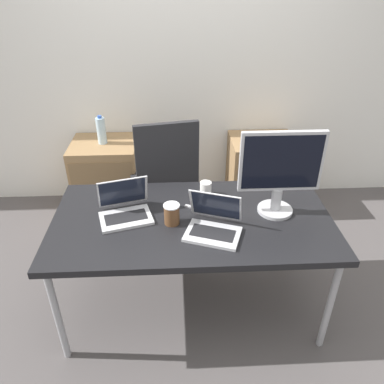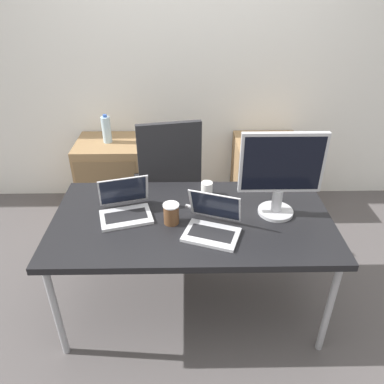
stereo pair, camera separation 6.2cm
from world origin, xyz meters
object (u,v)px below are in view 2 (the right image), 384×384
office_chair (168,196)px  coffee_cup_white (207,189)px  laptop_left (125,208)px  coffee_cup_brown (171,214)px  cabinet_right (265,175)px  laptop_right (213,225)px  cabinet_left (112,176)px  monitor (281,172)px  water_bottle (106,129)px

office_chair → coffee_cup_white: size_ratio=11.80×
laptop_left → coffee_cup_brown: bearing=-17.5°
cabinet_right → coffee_cup_brown: size_ratio=5.45×
cabinet_right → laptop_left: 1.64m
cabinet_right → laptop_right: 1.51m
laptop_left → coffee_cup_white: bearing=23.2°
laptop_left → laptop_right: bearing=-19.0°
cabinet_left → laptop_right: 1.62m
laptop_right → monitor: monitor is taller
cabinet_right → water_bottle: size_ratio=2.74×
cabinet_left → coffee_cup_white: 1.32m
coffee_cup_white → laptop_right: bearing=-88.2°
water_bottle → coffee_cup_white: size_ratio=2.65×
laptop_right → coffee_cup_brown: bearing=159.2°
office_chair → laptop_right: 0.97m
laptop_right → coffee_cup_brown: 0.25m
cabinet_left → laptop_left: 1.28m
office_chair → cabinet_right: bearing=28.9°
laptop_right → water_bottle: bearing=121.4°
water_bottle → laptop_right: bearing=-58.6°
water_bottle → coffee_cup_brown: (0.59, -1.25, -0.01)m
coffee_cup_white → coffee_cup_brown: bearing=-126.1°
office_chair → cabinet_left: 0.71m
cabinet_right → water_bottle: bearing=179.9°
monitor → coffee_cup_brown: size_ratio=4.16×
laptop_right → monitor: bearing=24.4°
laptop_left → monitor: monitor is taller
office_chair → laptop_right: size_ratio=3.09×
water_bottle → cabinet_left: bearing=-90.0°
office_chair → cabinet_right: office_chair is taller
cabinet_right → coffee_cup_white: bearing=-121.6°
coffee_cup_brown → monitor: bearing=8.2°
cabinet_left → laptop_right: size_ratio=1.90×
cabinet_left → monitor: size_ratio=1.31×
office_chair → coffee_cup_brown: bearing=-85.5°
monitor → coffee_cup_brown: monitor is taller
cabinet_right → monitor: bearing=-99.1°
coffee_cup_brown → office_chair: bearing=94.5°
monitor → cabinet_left: bearing=136.0°
cabinet_left → monitor: monitor is taller
water_bottle → coffee_cup_brown: 1.38m
cabinet_left → laptop_left: size_ratio=1.98×
office_chair → coffee_cup_brown: office_chair is taller
laptop_left → laptop_right: (0.50, -0.17, -0.00)m
laptop_right → coffee_cup_white: 0.38m
water_bottle → coffee_cup_white: bearing=-49.9°
coffee_cup_brown → cabinet_left: bearing=115.2°
cabinet_right → coffee_cup_white: coffee_cup_white is taller
water_bottle → coffee_cup_brown: water_bottle is taller
office_chair → laptop_right: (0.29, -0.86, 0.34)m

